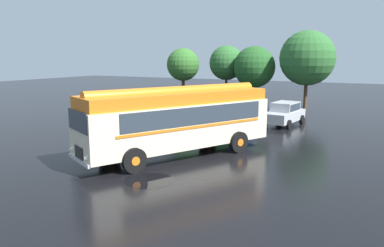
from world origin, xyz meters
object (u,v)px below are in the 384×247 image
object	(u,v)px
car_near_left	(220,107)
car_mid_left	(247,111)
vintage_bus	(178,118)
car_mid_right	(284,113)

from	to	relation	value
car_near_left	car_mid_left	xyz separation A→B (m)	(2.63, -1.01, 0.00)
vintage_bus	car_mid_right	xyz separation A→B (m)	(2.57, 11.06, -1.05)
car_near_left	car_mid_right	bearing A→B (deg)	-11.06
car_mid_right	vintage_bus	bearing A→B (deg)	-103.08
vintage_bus	car_near_left	bearing A→B (deg)	103.79
car_near_left	car_mid_right	size ratio (longest dim) A/B	0.99
car_near_left	car_mid_left	size ratio (longest dim) A/B	0.99
vintage_bus	car_mid_left	bearing A→B (deg)	91.78
vintage_bus	car_mid_left	size ratio (longest dim) A/B	2.30
car_near_left	car_mid_right	world-z (taller)	same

